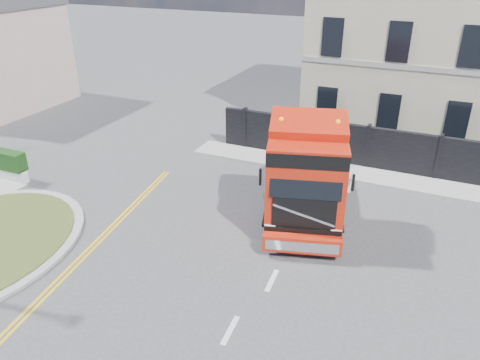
% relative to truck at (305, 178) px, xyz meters
% --- Properties ---
extents(ground, '(120.00, 120.00, 0.00)m').
position_rel_truck_xyz_m(ground, '(-2.80, -3.23, -1.82)').
color(ground, '#424244').
rests_on(ground, ground).
extents(hoarding_fence, '(18.80, 0.25, 2.00)m').
position_rel_truck_xyz_m(hoarding_fence, '(3.75, 5.77, -0.82)').
color(hoarding_fence, black).
rests_on(hoarding_fence, ground).
extents(georgian_building, '(12.30, 10.30, 12.80)m').
position_rel_truck_xyz_m(georgian_building, '(3.20, 13.27, 3.96)').
color(georgian_building, beige).
rests_on(georgian_building, ground).
extents(pavement_far, '(20.00, 1.60, 0.12)m').
position_rel_truck_xyz_m(pavement_far, '(3.20, 4.87, -1.76)').
color(pavement_far, '#989893').
rests_on(pavement_far, ground).
extents(truck, '(4.27, 7.19, 4.05)m').
position_rel_truck_xyz_m(truck, '(0.00, 0.00, 0.00)').
color(truck, black).
rests_on(truck, ground).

